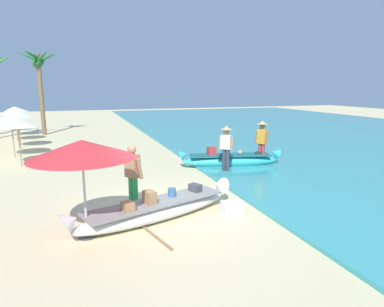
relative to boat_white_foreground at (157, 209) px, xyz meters
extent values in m
plane|color=beige|center=(0.40, 0.48, -0.26)|extent=(80.00, 80.00, 0.00)
cube|color=teal|center=(14.62, 8.48, -0.21)|extent=(24.00, 56.00, 0.10)
ellipsoid|color=white|center=(0.00, 0.00, -0.05)|extent=(4.20, 2.10, 0.44)
cone|color=white|center=(-1.93, -0.66, 0.22)|extent=(0.56, 0.59, 0.54)
cone|color=white|center=(1.92, 0.66, 0.22)|extent=(0.56, 0.59, 0.54)
cube|color=gray|center=(0.00, 0.00, 0.17)|extent=(3.58, 1.90, 0.04)
cube|color=#424247|center=(1.15, 0.46, 0.28)|extent=(0.34, 0.38, 0.21)
cylinder|color=#386699|center=(0.46, 0.26, 0.29)|extent=(0.20, 0.20, 0.23)
cube|color=#9E754C|center=(-0.18, -0.06, 0.33)|extent=(0.32, 0.37, 0.32)
cube|color=#9E754C|center=(-0.73, -0.38, 0.28)|extent=(0.30, 0.36, 0.22)
ellipsoid|color=#33B2BC|center=(3.98, 4.34, -0.02)|extent=(3.85, 1.57, 0.49)
cone|color=#33B2BC|center=(2.19, 4.77, 0.27)|extent=(0.50, 0.51, 0.50)
cone|color=#33B2BC|center=(5.77, 3.92, 0.27)|extent=(0.50, 0.51, 0.50)
cube|color=#1C6267|center=(3.98, 4.34, 0.22)|extent=(3.26, 1.44, 0.04)
cylinder|color=#2D2D33|center=(5.12, 4.11, 0.27)|extent=(0.26, 0.26, 0.10)
sphere|color=tan|center=(4.40, 4.28, 0.31)|extent=(0.18, 0.18, 0.18)
cylinder|color=#2D2D33|center=(3.84, 4.39, 0.34)|extent=(0.17, 0.17, 0.23)
cube|color=#B73333|center=(3.30, 4.61, 0.38)|extent=(0.33, 0.32, 0.31)
cylinder|color=#333842|center=(3.47, 3.45, 0.19)|extent=(0.14, 0.14, 0.91)
cylinder|color=#333842|center=(3.37, 3.55, 0.19)|extent=(0.14, 0.14, 0.91)
cube|color=silver|center=(3.42, 3.50, 0.91)|extent=(0.41, 0.41, 0.53)
cylinder|color=#9E7051|center=(3.57, 3.33, 0.86)|extent=(0.19, 0.20, 0.48)
cylinder|color=#9E7051|center=(3.24, 3.65, 0.86)|extent=(0.19, 0.20, 0.48)
sphere|color=#9E7051|center=(3.42, 3.50, 1.30)|extent=(0.22, 0.22, 0.22)
cylinder|color=tan|center=(3.42, 3.50, 1.38)|extent=(0.44, 0.44, 0.02)
cone|color=tan|center=(3.42, 3.50, 1.45)|extent=(0.26, 0.26, 0.12)
cylinder|color=green|center=(-0.47, 0.81, 0.19)|extent=(0.14, 0.14, 0.90)
cylinder|color=green|center=(-0.39, 0.70, 0.19)|extent=(0.14, 0.14, 0.90)
cube|color=#9E7051|center=(-0.43, 0.75, 0.94)|extent=(0.39, 0.42, 0.59)
cylinder|color=#9E7051|center=(-0.55, 0.95, 0.89)|extent=(0.21, 0.19, 0.54)
cylinder|color=#9E7051|center=(-0.28, 0.58, 0.89)|extent=(0.21, 0.19, 0.54)
sphere|color=#9E7051|center=(-0.43, 0.75, 1.35)|extent=(0.22, 0.22, 0.22)
cylinder|color=#B2383D|center=(5.30, 4.07, 0.19)|extent=(0.14, 0.14, 0.91)
cylinder|color=#B2383D|center=(5.23, 4.19, 0.19)|extent=(0.14, 0.14, 0.91)
cube|color=gold|center=(5.27, 4.13, 0.94)|extent=(0.37, 0.42, 0.59)
cylinder|color=brown|center=(5.37, 3.92, 0.89)|extent=(0.22, 0.18, 0.54)
cylinder|color=brown|center=(5.14, 4.32, 0.89)|extent=(0.22, 0.18, 0.54)
sphere|color=brown|center=(5.27, 4.13, 1.36)|extent=(0.22, 0.22, 0.22)
cylinder|color=tan|center=(5.27, 4.13, 1.44)|extent=(0.44, 0.44, 0.02)
cone|color=tan|center=(5.27, 4.13, 1.51)|extent=(0.26, 0.26, 0.12)
cylinder|color=#B7B7BC|center=(-1.62, -0.47, 0.78)|extent=(0.05, 0.05, 2.08)
cone|color=red|center=(-1.62, -0.47, 1.65)|extent=(2.15, 2.15, 0.38)
cylinder|color=#333338|center=(-1.62, -0.47, -0.23)|extent=(0.36, 0.36, 0.06)
cylinder|color=#8E6B47|center=(-3.91, 7.22, 0.69)|extent=(0.04, 0.04, 1.90)
cone|color=silver|center=(-3.91, 7.22, 1.49)|extent=(1.60, 1.60, 0.32)
cylinder|color=#8E6B47|center=(-4.45, 9.25, 0.69)|extent=(0.04, 0.04, 1.90)
cone|color=silver|center=(-4.45, 9.25, 1.49)|extent=(1.60, 1.60, 0.32)
cylinder|color=#8E6B47|center=(-4.55, 11.77, 0.69)|extent=(0.04, 0.04, 1.90)
cone|color=silver|center=(-4.55, 11.77, 1.49)|extent=(1.60, 1.60, 0.32)
cylinder|color=#8E6B47|center=(-5.06, 14.28, 0.69)|extent=(0.04, 0.04, 1.90)
cone|color=silver|center=(-5.06, 14.28, 1.49)|extent=(1.60, 1.60, 0.32)
cylinder|color=#8E6B47|center=(-5.40, 16.52, 0.69)|extent=(0.04, 0.04, 1.90)
cone|color=silver|center=(-5.40, 16.52, 1.49)|extent=(1.60, 1.60, 0.32)
cylinder|color=brown|center=(-3.80, 16.76, 2.33)|extent=(0.30, 0.28, 5.19)
cone|color=#23602D|center=(-3.33, 16.77, 4.72)|extent=(1.74, 0.40, 1.03)
cone|color=#23602D|center=(-3.51, 17.17, 4.65)|extent=(1.34, 1.66, 1.20)
cone|color=#23602D|center=(-4.07, 17.09, 4.68)|extent=(1.22, 1.42, 1.08)
cone|color=#23602D|center=(-4.27, 16.80, 4.75)|extent=(1.75, 0.53, 0.93)
cone|color=#23602D|center=(-4.04, 16.28, 4.81)|extent=(1.19, 1.93, 0.79)
cone|color=#23602D|center=(-3.54, 16.31, 4.72)|extent=(1.25, 1.80, 1.05)
cube|color=silver|center=(1.87, -0.29, -0.10)|extent=(0.53, 0.32, 0.34)
cylinder|color=#8E6B47|center=(-0.27, -0.88, -0.23)|extent=(0.45, 1.55, 0.05)
ellipsoid|color=#2D60B7|center=(-0.47, -0.11, -0.23)|extent=(0.40, 0.28, 0.03)
camera|label=1|loc=(-1.67, -7.48, 2.88)|focal=31.36mm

